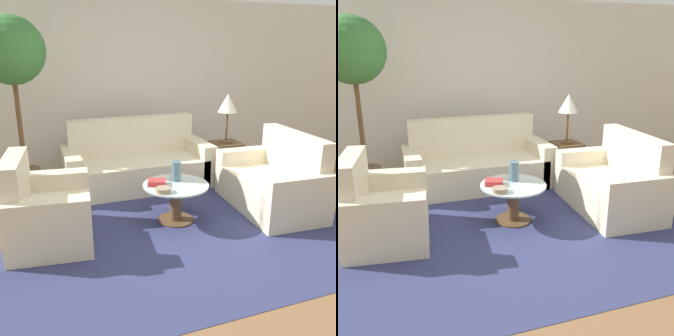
% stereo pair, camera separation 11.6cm
% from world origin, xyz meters
% --- Properties ---
extents(ground_plane, '(14.00, 14.00, 0.00)m').
position_xyz_m(ground_plane, '(0.00, 0.00, 0.00)').
color(ground_plane, brown).
extents(wall_back, '(10.00, 0.06, 2.60)m').
position_xyz_m(wall_back, '(0.00, 2.93, 1.30)').
color(wall_back, white).
rests_on(wall_back, ground_plane).
extents(rug, '(3.66, 3.34, 0.01)m').
position_xyz_m(rug, '(-0.07, 0.55, 0.00)').
color(rug, navy).
rests_on(rug, ground_plane).
extents(sofa_main, '(2.00, 0.84, 0.93)m').
position_xyz_m(sofa_main, '(-0.17, 1.81, 0.29)').
color(sofa_main, beige).
rests_on(sofa_main, ground_plane).
extents(armchair, '(0.89, 1.09, 0.90)m').
position_xyz_m(armchair, '(-1.47, 0.59, 0.29)').
color(armchair, beige).
rests_on(armchair, ground_plane).
extents(loveseat, '(0.87, 1.41, 0.91)m').
position_xyz_m(loveseat, '(1.20, 0.51, 0.29)').
color(loveseat, beige).
rests_on(loveseat, ground_plane).
extents(coffee_table, '(0.73, 0.73, 0.44)m').
position_xyz_m(coffee_table, '(-0.07, 0.55, 0.28)').
color(coffee_table, brown).
rests_on(coffee_table, ground_plane).
extents(side_table, '(0.40, 0.40, 0.55)m').
position_xyz_m(side_table, '(1.15, 1.66, 0.27)').
color(side_table, brown).
rests_on(side_table, ground_plane).
extents(table_lamp, '(0.28, 0.28, 0.70)m').
position_xyz_m(table_lamp, '(1.15, 1.66, 1.09)').
color(table_lamp, brown).
rests_on(table_lamp, side_table).
extents(potted_plant, '(0.81, 0.81, 2.25)m').
position_xyz_m(potted_plant, '(-1.64, 1.96, 1.69)').
color(potted_plant, brown).
rests_on(potted_plant, ground_plane).
extents(vase, '(0.10, 0.10, 0.22)m').
position_xyz_m(vase, '(-0.03, 0.66, 0.55)').
color(vase, slate).
rests_on(vase, coffee_table).
extents(bowl, '(0.16, 0.16, 0.05)m').
position_xyz_m(bowl, '(-0.28, 0.38, 0.46)').
color(bowl, gray).
rests_on(bowl, coffee_table).
extents(book_stack, '(0.23, 0.21, 0.05)m').
position_xyz_m(book_stack, '(-0.27, 0.61, 0.46)').
color(book_stack, '#BC3333').
rests_on(book_stack, coffee_table).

